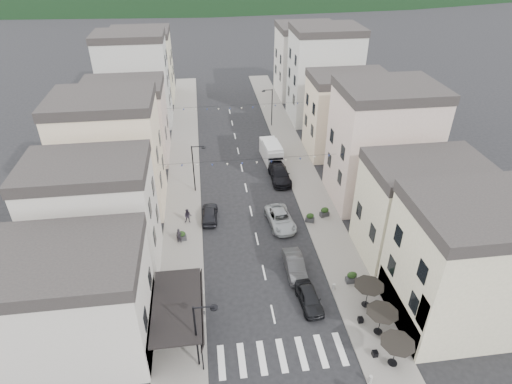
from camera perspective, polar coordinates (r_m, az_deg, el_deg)
ground at (r=32.98m, az=4.15°, el=-23.67°), size 700.00×700.00×0.00m
sidewalk_left at (r=56.97m, az=-9.56°, el=3.24°), size 4.00×76.00×0.12m
sidewalk_right at (r=58.16m, az=5.37°, el=4.21°), size 4.00×76.00×0.12m
boutique_building at (r=34.47m, az=-24.43°, el=-13.92°), size 12.00×8.00×8.00m
bistro_building at (r=36.64m, az=26.32°, el=-9.23°), size 10.00×8.00×10.00m
boutique_awning at (r=33.44m, az=-10.07°, el=-14.66°), size 3.77×7.50×3.28m
buildings_row_left at (r=60.42m, az=-16.76°, el=10.39°), size 10.20×54.16×14.00m
buildings_row_right at (r=61.48m, az=11.27°, el=11.71°), size 10.20×54.16×14.50m
cafe_terrace at (r=34.68m, az=16.42°, el=-15.43°), size 2.50×8.10×2.53m
streetlamp_left_near at (r=30.92m, az=-7.51°, el=-17.81°), size 1.70×0.56×6.00m
streetlamp_left_far at (r=49.90m, az=-8.07°, el=3.72°), size 1.70×0.56×6.00m
streetlamp_right_far at (r=67.11m, az=1.91°, el=11.67°), size 1.70×0.56×6.00m
bollards at (r=35.95m, az=2.43°, el=-16.10°), size 11.66×10.26×0.60m
bunting_near at (r=45.67m, az=-0.88°, el=4.00°), size 19.00×0.28×0.62m
bunting_far at (r=60.17m, az=-2.71°, el=11.16°), size 19.00×0.28×0.62m
parked_car_a at (r=37.07m, az=7.11°, el=-13.87°), size 1.97×4.24×1.40m
parked_car_b at (r=39.80m, az=5.19°, el=-9.71°), size 1.61×4.53×1.49m
parked_car_c at (r=45.37m, az=3.28°, el=-3.60°), size 2.94×5.52×1.48m
parked_car_d at (r=53.25m, az=3.16°, el=2.42°), size 2.37×5.69×1.64m
parked_car_e at (r=46.40m, az=-6.20°, el=-2.88°), size 1.98×4.28×1.42m
delivery_van at (r=57.76m, az=2.04°, el=5.46°), size 2.50×5.48×2.56m
pedestrian_a at (r=43.38m, az=-10.22°, el=-5.78°), size 0.64×0.47×1.59m
pedestrian_b at (r=45.92m, az=-9.07°, el=-3.19°), size 0.90×0.75×1.66m
planter_la at (r=36.20m, az=-7.66°, el=-15.58°), size 1.01×0.77×1.00m
planter_lb at (r=43.83m, az=-9.88°, el=-5.76°), size 0.95×0.54×1.04m
planter_ra at (r=39.54m, az=12.64°, el=-11.02°), size 1.03×0.59×1.13m
planter_rb at (r=47.08m, az=9.13°, el=-2.64°), size 1.09×0.78×1.10m
planter_rc at (r=46.02m, az=7.21°, el=-3.41°), size 1.06×0.82×1.05m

